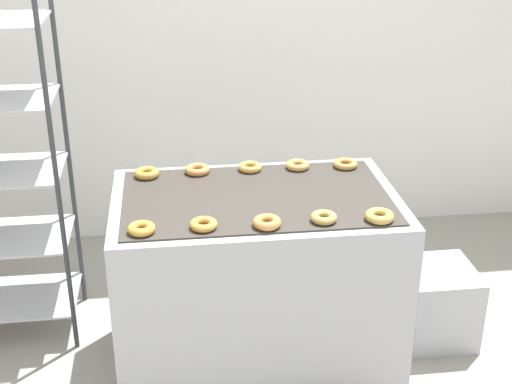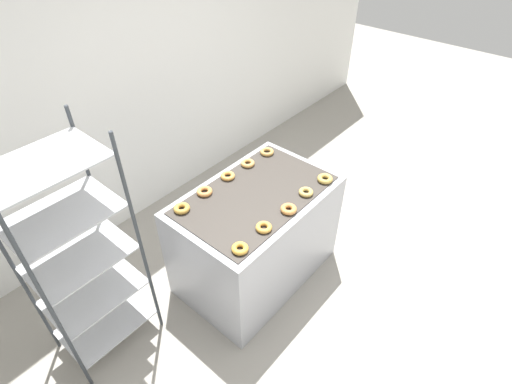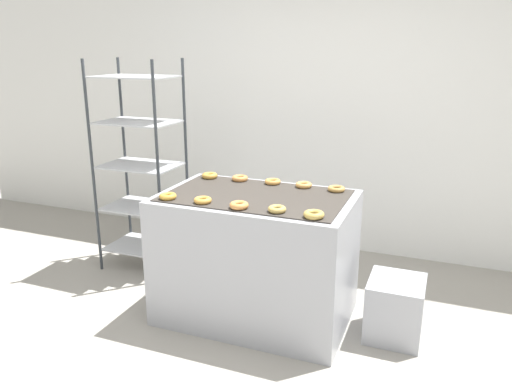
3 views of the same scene
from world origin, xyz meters
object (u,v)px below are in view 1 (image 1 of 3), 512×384
donut_far_right (298,165)px  donut_far_left (197,170)px  donut_far_center (250,167)px  donut_far_rightmost (345,164)px  donut_far_leftmost (147,173)px  donut_near_leftmost (142,229)px  fryer_machine (256,282)px  donut_near_right (324,217)px  donut_near_left (204,224)px  donut_near_rightmost (380,216)px  glaze_bin (437,303)px  donut_near_center (267,222)px

donut_far_right → donut_far_left: bearing=179.7°
donut_far_center → donut_far_rightmost: size_ratio=0.97×
donut_far_left → donut_far_right: size_ratio=1.04×
donut_far_leftmost → donut_near_leftmost: bearing=-91.4°
donut_far_right → fryer_machine: bearing=-129.1°
donut_far_leftmost → donut_far_rightmost: donut_far_leftmost is taller
donut_near_right → donut_far_left: 0.76m
donut_near_left → donut_near_rightmost: (0.73, -0.02, 0.00)m
donut_near_right → donut_far_left: bearing=130.0°
donut_near_rightmost → donut_far_center: donut_near_rightmost is taller
donut_near_right → donut_near_rightmost: 0.23m
donut_near_left → donut_far_leftmost: donut_far_leftmost is taller
donut_far_leftmost → donut_near_right: bearing=-37.9°
fryer_machine → donut_near_leftmost: 0.74m
donut_near_rightmost → donut_far_left: donut_near_rightmost is taller
glaze_bin → donut_far_rightmost: size_ratio=3.36×
donut_near_right → donut_far_rightmost: bearing=67.9°
glaze_bin → donut_far_left: 1.40m
donut_far_center → donut_far_leftmost: bearing=-177.9°
donut_far_rightmost → donut_far_center: bearing=177.8°
donut_far_leftmost → glaze_bin: bearing=-8.1°
fryer_machine → donut_far_leftmost: 0.73m
donut_near_right → fryer_machine: bearing=130.9°
donut_near_left → donut_near_center: bearing=-3.8°
donut_near_rightmost → donut_far_center: (-0.47, 0.61, -0.00)m
donut_far_rightmost → donut_near_left: bearing=-142.0°
glaze_bin → donut_far_center: bearing=166.6°
donut_near_leftmost → donut_near_center: 0.51m
donut_far_left → donut_far_center: size_ratio=1.04×
donut_near_rightmost → donut_near_right: bearing=175.3°
donut_near_right → donut_far_right: (-0.00, 0.58, -0.00)m
donut_near_left → donut_far_leftmost: bearing=112.4°
fryer_machine → donut_far_center: donut_far_center is taller
donut_near_center → donut_far_leftmost: (-0.49, 0.59, -0.00)m
glaze_bin → donut_near_left: 1.44m
donut_near_leftmost → donut_near_rightmost: donut_near_rightmost is taller
donut_near_leftmost → donut_far_center: (0.51, 0.60, -0.00)m
donut_far_left → donut_far_rightmost: size_ratio=1.01×
donut_near_right → donut_far_center: size_ratio=0.96×
donut_far_leftmost → donut_far_rightmost: (0.96, -0.00, -0.00)m
donut_far_rightmost → donut_far_right: bearing=176.8°
donut_far_right → donut_far_leftmost: bearing=-179.0°
donut_far_left → donut_far_center: (0.26, 0.00, -0.00)m
fryer_machine → glaze_bin: bearing=4.9°
glaze_bin → donut_near_rightmost: 0.93m
glaze_bin → donut_near_leftmost: size_ratio=3.55×
donut_near_left → donut_far_left: (0.01, 0.59, 0.00)m
donut_near_right → donut_far_rightmost: (0.23, 0.57, -0.00)m
donut_far_rightmost → donut_far_leftmost: bearing=180.0°
donut_near_right → donut_far_center: bearing=111.9°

